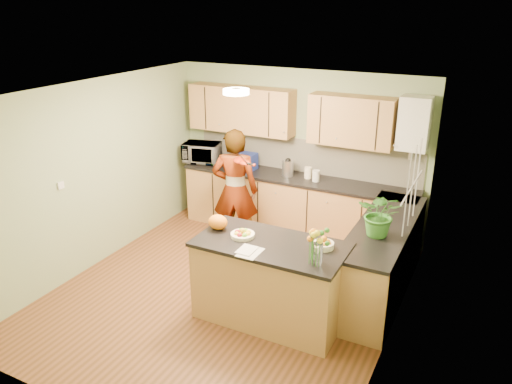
% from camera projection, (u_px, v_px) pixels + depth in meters
% --- Properties ---
extents(floor, '(4.50, 4.50, 0.00)m').
position_uv_depth(floor, '(227.00, 292.00, 6.26)').
color(floor, '#543418').
rests_on(floor, ground).
extents(ceiling, '(4.00, 4.50, 0.02)m').
position_uv_depth(ceiling, '(223.00, 92.00, 5.36)').
color(ceiling, white).
rests_on(ceiling, wall_back).
extents(wall_back, '(4.00, 0.02, 2.50)m').
position_uv_depth(wall_back, '(298.00, 151.00, 7.68)').
color(wall_back, '#89A274').
rests_on(wall_back, floor).
extents(wall_front, '(4.00, 0.02, 2.50)m').
position_uv_depth(wall_front, '(82.00, 295.00, 3.93)').
color(wall_front, '#89A274').
rests_on(wall_front, floor).
extents(wall_left, '(0.02, 4.50, 2.50)m').
position_uv_depth(wall_left, '(95.00, 175.00, 6.65)').
color(wall_left, '#89A274').
rests_on(wall_left, floor).
extents(wall_right, '(0.02, 4.50, 2.50)m').
position_uv_depth(wall_right, '(399.00, 234.00, 4.97)').
color(wall_right, '#89A274').
rests_on(wall_right, floor).
extents(back_counter, '(3.64, 0.62, 0.94)m').
position_uv_depth(back_counter, '(295.00, 206.00, 7.67)').
color(back_counter, '#AB7C44').
rests_on(back_counter, floor).
extents(right_counter, '(0.62, 2.24, 0.94)m').
position_uv_depth(right_counter, '(382.00, 259.00, 6.08)').
color(right_counter, '#AB7C44').
rests_on(right_counter, floor).
extents(splashback, '(3.60, 0.02, 0.52)m').
position_uv_depth(splashback, '(304.00, 156.00, 7.65)').
color(splashback, beige).
rests_on(splashback, back_counter).
extents(upper_cabinets, '(3.20, 0.34, 0.70)m').
position_uv_depth(upper_cabinets, '(284.00, 114.00, 7.40)').
color(upper_cabinets, '#AB7C44').
rests_on(upper_cabinets, wall_back).
extents(boiler, '(0.40, 0.30, 0.86)m').
position_uv_depth(boiler, '(414.00, 124.00, 6.60)').
color(boiler, silver).
rests_on(boiler, wall_back).
extents(window_right, '(0.01, 1.30, 1.05)m').
position_uv_depth(window_right, '(413.00, 187.00, 5.36)').
color(window_right, silver).
rests_on(window_right, wall_right).
extents(light_switch, '(0.02, 0.09, 0.09)m').
position_uv_depth(light_switch, '(61.00, 185.00, 6.13)').
color(light_switch, silver).
rests_on(light_switch, wall_left).
extents(ceiling_lamp, '(0.30, 0.30, 0.07)m').
position_uv_depth(ceiling_lamp, '(236.00, 92.00, 5.62)').
color(ceiling_lamp, '#FFEABF').
rests_on(ceiling_lamp, ceiling).
extents(peninsula_island, '(1.66, 0.85, 0.95)m').
position_uv_depth(peninsula_island, '(270.00, 281.00, 5.60)').
color(peninsula_island, '#AB7C44').
rests_on(peninsula_island, floor).
extents(fruit_dish, '(0.27, 0.27, 0.09)m').
position_uv_depth(fruit_dish, '(243.00, 233.00, 5.56)').
color(fruit_dish, '#FCEEC9').
rests_on(fruit_dish, peninsula_island).
extents(orange_bowl, '(0.22, 0.22, 0.13)m').
position_uv_depth(orange_bowl, '(324.00, 243.00, 5.30)').
color(orange_bowl, '#FCEEC9').
rests_on(orange_bowl, peninsula_island).
extents(flower_vase, '(0.25, 0.25, 0.46)m').
position_uv_depth(flower_vase, '(318.00, 235.00, 4.92)').
color(flower_vase, silver).
rests_on(flower_vase, peninsula_island).
extents(orange_bag, '(0.24, 0.21, 0.17)m').
position_uv_depth(orange_bag, '(218.00, 222.00, 5.74)').
color(orange_bag, orange).
rests_on(orange_bag, peninsula_island).
extents(papers, '(0.21, 0.29, 0.01)m').
position_uv_depth(papers, '(250.00, 252.00, 5.22)').
color(papers, silver).
rests_on(papers, peninsula_island).
extents(violinist, '(0.76, 0.62, 1.80)m').
position_uv_depth(violinist, '(235.00, 191.00, 7.07)').
color(violinist, tan).
rests_on(violinist, floor).
extents(violin, '(0.59, 0.51, 0.15)m').
position_uv_depth(violin, '(240.00, 160.00, 6.61)').
color(violin, '#531305').
rests_on(violin, violinist).
extents(microwave, '(0.66, 0.52, 0.32)m').
position_uv_depth(microwave, '(202.00, 153.00, 8.14)').
color(microwave, silver).
rests_on(microwave, back_counter).
extents(blue_box, '(0.33, 0.25, 0.26)m').
position_uv_depth(blue_box, '(246.00, 161.00, 7.82)').
color(blue_box, navy).
rests_on(blue_box, back_counter).
extents(kettle, '(0.17, 0.17, 0.32)m').
position_uv_depth(kettle, '(288.00, 167.00, 7.51)').
color(kettle, silver).
rests_on(kettle, back_counter).
extents(jar_cream, '(0.14, 0.14, 0.17)m').
position_uv_depth(jar_cream, '(308.00, 173.00, 7.42)').
color(jar_cream, '#FCEEC9').
rests_on(jar_cream, back_counter).
extents(jar_white, '(0.12, 0.12, 0.17)m').
position_uv_depth(jar_white, '(316.00, 176.00, 7.30)').
color(jar_white, silver).
rests_on(jar_white, back_counter).
extents(potted_plant, '(0.48, 0.42, 0.53)m').
position_uv_depth(potted_plant, '(381.00, 214.00, 5.53)').
color(potted_plant, '#367B29').
rests_on(potted_plant, right_counter).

